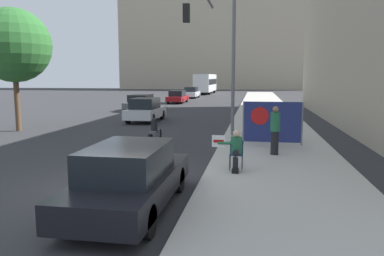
{
  "coord_description": "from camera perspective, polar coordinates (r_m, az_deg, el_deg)",
  "views": [
    {
      "loc": [
        3.79,
        -9.15,
        2.93
      ],
      "look_at": [
        1.61,
        3.75,
        1.13
      ],
      "focal_mm": 35.0,
      "sensor_mm": 36.0,
      "label": 1
    }
  ],
  "objects": [
    {
      "name": "seated_protester",
      "position": [
        11.29,
        6.64,
        -3.14
      ],
      "size": [
        0.93,
        0.77,
        1.2
      ],
      "rotation": [
        0.0,
        0.0,
        0.1
      ],
      "color": "#474C56",
      "rests_on": "sidewalk_curb"
    },
    {
      "name": "car_on_road_nearest",
      "position": [
        24.7,
        -7.1,
        2.75
      ],
      "size": [
        1.79,
        4.14,
        1.54
      ],
      "color": "silver",
      "rests_on": "ground_plane"
    },
    {
      "name": "sidewalk_curb",
      "position": [
        24.33,
        11.45,
        0.95
      ],
      "size": [
        4.49,
        90.0,
        0.15
      ],
      "primitive_type": "cube",
      "color": "#B7B2A8",
      "rests_on": "ground_plane"
    },
    {
      "name": "ground_plane",
      "position": [
        10.32,
        -12.51,
        -8.83
      ],
      "size": [
        160.0,
        160.0,
        0.0
      ],
      "primitive_type": "plane",
      "color": "#303033"
    },
    {
      "name": "car_on_road_midblock",
      "position": [
        32.86,
        -7.75,
        3.89
      ],
      "size": [
        1.88,
        4.76,
        1.39
      ],
      "color": "#565B60",
      "rests_on": "ground_plane"
    },
    {
      "name": "car_on_road_far_lane",
      "position": [
        51.54,
        -0.07,
        5.43
      ],
      "size": [
        1.73,
        4.6,
        1.52
      ],
      "color": "silver",
      "rests_on": "ground_plane"
    },
    {
      "name": "motorcycle_on_road",
      "position": [
        16.09,
        -5.72,
        -0.78
      ],
      "size": [
        0.28,
        2.05,
        1.21
      ],
      "color": "#565B60",
      "rests_on": "ground_plane"
    },
    {
      "name": "car_on_road_distant",
      "position": [
        41.71,
        -2.2,
        4.78
      ],
      "size": [
        1.72,
        4.69,
        1.39
      ],
      "color": "maroon",
      "rests_on": "ground_plane"
    },
    {
      "name": "street_tree_near_curb",
      "position": [
        22.19,
        -25.55,
        11.27
      ],
      "size": [
        3.88,
        3.88,
        6.49
      ],
      "color": "brown",
      "rests_on": "ground_plane"
    },
    {
      "name": "city_bus_on_road",
      "position": [
        64.49,
        2.08,
        6.93
      ],
      "size": [
        2.53,
        11.71,
        3.31
      ],
      "color": "silver",
      "rests_on": "ground_plane"
    },
    {
      "name": "traffic_light_pole",
      "position": [
        17.84,
        3.83,
        12.54
      ],
      "size": [
        2.45,
        2.22,
        6.43
      ],
      "color": "slate",
      "rests_on": "sidewalk_curb"
    },
    {
      "name": "building_backdrop_far",
      "position": [
        92.17,
        6.14,
        16.21
      ],
      "size": [
        52.0,
        12.0,
        32.77
      ],
      "color": "tan",
      "rests_on": "ground_plane"
    },
    {
      "name": "protest_banner",
      "position": [
        15.66,
        12.09,
        0.89
      ],
      "size": [
        2.42,
        0.06,
        1.77
      ],
      "color": "slate",
      "rests_on": "sidewalk_curb"
    },
    {
      "name": "jogger_on_sidewalk",
      "position": [
        13.67,
        12.53,
        -0.31
      ],
      "size": [
        0.34,
        0.34,
        1.74
      ],
      "rotation": [
        0.0,
        0.0,
        3.32
      ],
      "color": "black",
      "rests_on": "sidewalk_curb"
    },
    {
      "name": "parked_car_curbside",
      "position": [
        8.37,
        -9.42,
        -7.49
      ],
      "size": [
        1.77,
        4.53,
        1.48
      ],
      "color": "black",
      "rests_on": "ground_plane"
    }
  ]
}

